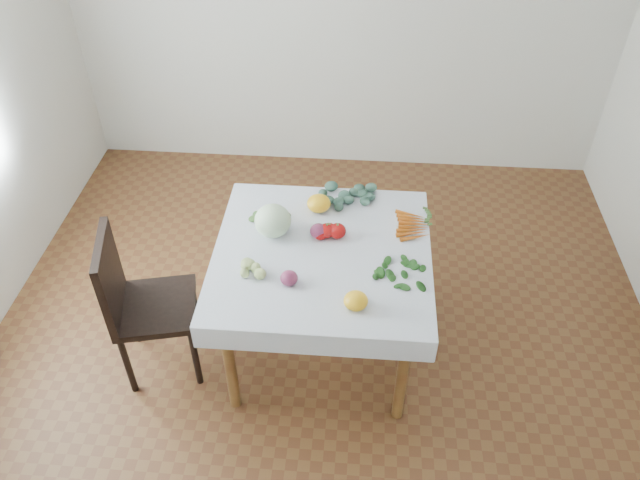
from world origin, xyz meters
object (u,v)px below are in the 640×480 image
object	(u,v)px
table	(322,266)
chair	(137,298)
carrot_bunch	(414,225)
heirloom_back	(319,203)
cabbage	(273,221)

from	to	relation	value
table	chair	size ratio (longest dim) A/B	1.07
table	carrot_bunch	world-z (taller)	carrot_bunch
table	carrot_bunch	bearing A→B (deg)	26.20
table	heirloom_back	bearing A→B (deg)	97.42
carrot_bunch	heirloom_back	bearing A→B (deg)	168.07
table	cabbage	world-z (taller)	cabbage
heirloom_back	table	bearing A→B (deg)	-82.58
chair	carrot_bunch	xyz separation A→B (m)	(1.45, 0.43, 0.23)
cabbage	heirloom_back	bearing A→B (deg)	44.58
cabbage	table	bearing A→B (deg)	-24.74
cabbage	carrot_bunch	world-z (taller)	cabbage
cabbage	carrot_bunch	xyz separation A→B (m)	(0.75, 0.11, -0.07)
chair	cabbage	xyz separation A→B (m)	(0.70, 0.32, 0.31)
chair	heirloom_back	bearing A→B (deg)	30.61
table	heirloom_back	distance (m)	0.38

